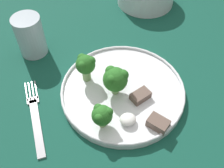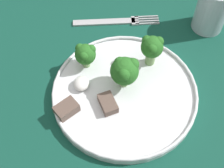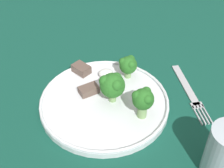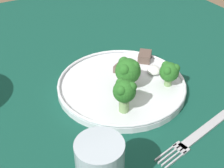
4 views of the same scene
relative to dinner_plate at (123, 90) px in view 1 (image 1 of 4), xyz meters
The scene contains 10 objects.
table 0.11m from the dinner_plate, 32.22° to the right, with size 1.14×0.96×0.73m.
dinner_plate is the anchor object (origin of this frame).
fork 0.18m from the dinner_plate, 167.39° to the right, with size 0.05×0.18×0.00m.
drinking_glass 0.25m from the dinner_plate, 142.04° to the left, with size 0.06×0.06×0.10m.
broccoli_floret_near_rim_left 0.05m from the dinner_plate, 167.00° to the right, with size 0.05×0.05×0.06m.
broccoli_floret_center_left 0.09m from the dinner_plate, 151.67° to the left, with size 0.04×0.04×0.06m.
broccoli_floret_back_left 0.10m from the dinner_plate, 122.23° to the right, with size 0.04×0.04×0.05m.
meat_slice_front_slice 0.11m from the dinner_plate, 60.24° to the right, with size 0.05×0.05×0.02m.
meat_slice_middle_slice 0.04m from the dinner_plate, 38.37° to the right, with size 0.05×0.04×0.02m.
sauce_dollop 0.08m from the dinner_plate, 91.03° to the right, with size 0.03×0.03×0.02m.
Camera 1 is at (-0.08, -0.32, 1.17)m, focal length 42.00 mm.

